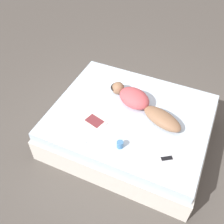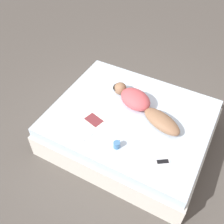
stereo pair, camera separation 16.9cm
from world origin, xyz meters
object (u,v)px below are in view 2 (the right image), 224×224
(cell_phone, at_px, (163,162))
(open_magazine, at_px, (88,125))
(coffee_mug, at_px, (117,145))
(person, at_px, (142,105))

(cell_phone, bearing_deg, open_magazine, 52.02)
(open_magazine, xyz_separation_m, coffee_mug, (-0.13, -0.48, 0.04))
(person, distance_m, coffee_mug, 0.69)
(person, relative_size, open_magazine, 2.23)
(coffee_mug, bearing_deg, open_magazine, 75.36)
(open_magazine, distance_m, cell_phone, 1.03)
(coffee_mug, bearing_deg, person, -0.00)
(coffee_mug, distance_m, cell_phone, 0.55)
(person, xyz_separation_m, coffee_mug, (-0.69, 0.00, -0.05))
(open_magazine, xyz_separation_m, cell_phone, (-0.06, -1.02, 0.00))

